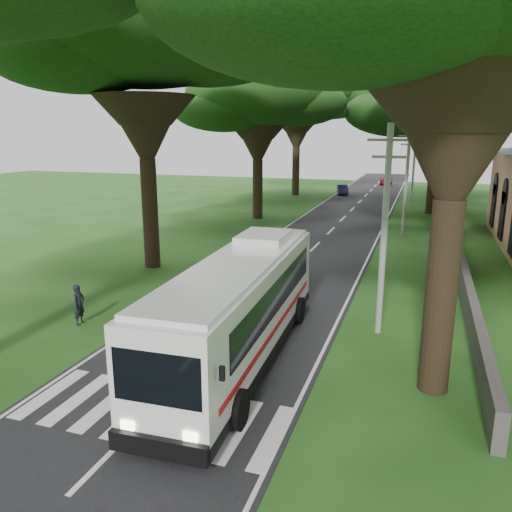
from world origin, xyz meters
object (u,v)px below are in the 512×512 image
at_px(pole_near, 384,228).
at_px(pole_far, 414,164).
at_px(distant_car_b, 342,189).
at_px(distant_car_c, 386,180).
at_px(pole_mid, 406,180).
at_px(pedestrian, 79,305).
at_px(coach_bus, 240,306).

bearing_deg(pole_near, pole_far, 90.00).
xyz_separation_m(distant_car_b, distant_car_c, (4.28, 14.26, 0.01)).
relative_size(pole_near, pole_mid, 1.00).
bearing_deg(distant_car_b, pole_far, -40.89).
xyz_separation_m(pole_near, pole_far, (0.00, 40.00, 0.00)).
relative_size(pole_mid, distant_car_b, 2.23).
distance_m(distant_car_c, pedestrian, 62.09).
bearing_deg(pole_mid, pole_far, 90.00).
xyz_separation_m(coach_bus, pedestrian, (-7.34, 0.85, -1.07)).
bearing_deg(pole_far, pedestrian, -105.20).
relative_size(pole_near, pole_far, 1.00).
relative_size(pole_mid, pole_far, 1.00).
height_order(pole_mid, pole_far, same).
xyz_separation_m(pole_mid, coach_bus, (-4.34, -23.84, -2.26)).
distance_m(pole_mid, coach_bus, 24.34).
xyz_separation_m(pole_far, distant_car_b, (-8.50, 4.38, -3.56)).
bearing_deg(pole_mid, distant_car_b, 109.22).
height_order(pole_far, coach_bus, pole_far).
bearing_deg(pole_far, coach_bus, -95.65).
distance_m(pole_mid, pedestrian, 26.00).
relative_size(distant_car_b, pedestrian, 2.12).
xyz_separation_m(pole_far, coach_bus, (-4.34, -43.84, -2.26)).
bearing_deg(coach_bus, pedestrian, 171.24).
xyz_separation_m(pole_mid, distant_car_c, (-4.22, 38.64, -3.54)).
bearing_deg(distant_car_c, pole_far, 102.56).
xyz_separation_m(distant_car_b, pedestrian, (-3.18, -47.38, 0.22)).
bearing_deg(pole_mid, pedestrian, -116.93).
height_order(coach_bus, distant_car_b, coach_bus).
relative_size(coach_bus, distant_car_c, 2.92).
height_order(distant_car_b, distant_car_c, distant_car_c).
bearing_deg(pedestrian, coach_bus, -99.48).
distance_m(coach_bus, distant_car_b, 48.42).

